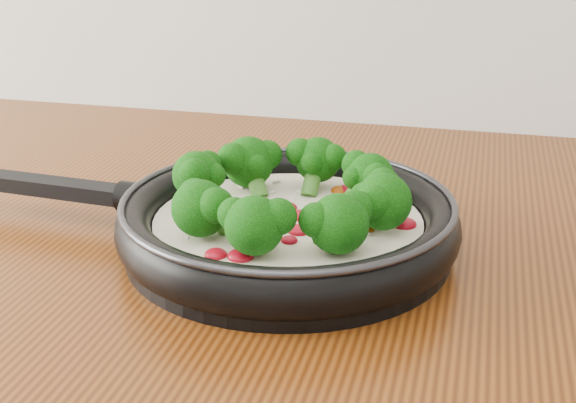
# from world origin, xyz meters

# --- Properties ---
(skillet) EXTENTS (0.51, 0.34, 0.09)m
(skillet) POSITION_xyz_m (-0.01, 1.03, 0.93)
(skillet) COLOR black
(skillet) RESTS_ON counter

